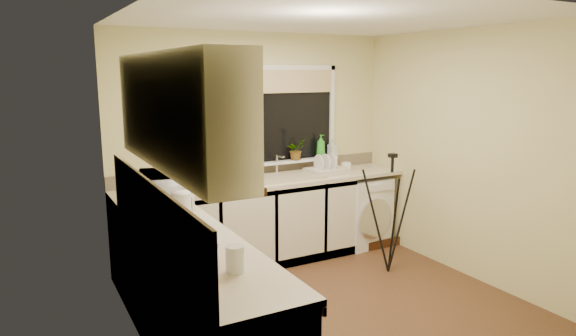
{
  "coord_description": "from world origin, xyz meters",
  "views": [
    {
      "loc": [
        -2.32,
        -3.5,
        2.04
      ],
      "look_at": [
        -0.11,
        0.55,
        1.15
      ],
      "focal_mm": 31.51,
      "sensor_mm": 36.0,
      "label": 1
    }
  ],
  "objects_px": {
    "cup_back": "(346,166)",
    "washing_machine": "(360,211)",
    "microwave": "(162,191)",
    "glass_jug": "(235,259)",
    "tripod": "(390,214)",
    "kettle": "(182,205)",
    "steel_jar": "(196,236)",
    "soap_bottle_green": "(321,146)",
    "dish_rack": "(327,171)",
    "plant_a": "(230,156)",
    "laptop": "(222,180)",
    "cup_left": "(212,251)",
    "plant_d": "(296,150)",
    "plant_b": "(256,151)",
    "soap_bottle_clear": "(333,148)"
  },
  "relations": [
    {
      "from": "cup_back",
      "to": "washing_machine",
      "type": "bearing_deg",
      "value": -19.0
    },
    {
      "from": "microwave",
      "to": "glass_jug",
      "type": "bearing_deg",
      "value": -164.58
    },
    {
      "from": "tripod",
      "to": "cup_back",
      "type": "bearing_deg",
      "value": 82.63
    },
    {
      "from": "kettle",
      "to": "tripod",
      "type": "distance_m",
      "value": 2.19
    },
    {
      "from": "steel_jar",
      "to": "microwave",
      "type": "bearing_deg",
      "value": 87.79
    },
    {
      "from": "glass_jug",
      "to": "soap_bottle_green",
      "type": "bearing_deg",
      "value": 48.76
    },
    {
      "from": "dish_rack",
      "to": "glass_jug",
      "type": "distance_m",
      "value": 2.92
    },
    {
      "from": "dish_rack",
      "to": "microwave",
      "type": "height_order",
      "value": "microwave"
    },
    {
      "from": "microwave",
      "to": "cup_back",
      "type": "relative_size",
      "value": 4.57
    },
    {
      "from": "plant_a",
      "to": "tripod",
      "type": "bearing_deg",
      "value": -39.37
    },
    {
      "from": "dish_rack",
      "to": "cup_back",
      "type": "bearing_deg",
      "value": 7.35
    },
    {
      "from": "laptop",
      "to": "cup_left",
      "type": "xyz_separation_m",
      "value": [
        -0.77,
        -1.83,
        -0.02
      ]
    },
    {
      "from": "laptop",
      "to": "cup_left",
      "type": "height_order",
      "value": "laptop"
    },
    {
      "from": "plant_d",
      "to": "soap_bottle_green",
      "type": "relative_size",
      "value": 0.87
    },
    {
      "from": "kettle",
      "to": "microwave",
      "type": "distance_m",
      "value": 0.33
    },
    {
      "from": "kettle",
      "to": "cup_left",
      "type": "xyz_separation_m",
      "value": [
        -0.11,
        -0.97,
        -0.05
      ]
    },
    {
      "from": "kettle",
      "to": "plant_d",
      "type": "bearing_deg",
      "value": 33.6
    },
    {
      "from": "laptop",
      "to": "plant_b",
      "type": "bearing_deg",
      "value": 39.82
    },
    {
      "from": "plant_a",
      "to": "soap_bottle_clear",
      "type": "xyz_separation_m",
      "value": [
        1.3,
        0.02,
        -0.0
      ]
    },
    {
      "from": "washing_machine",
      "to": "plant_b",
      "type": "bearing_deg",
      "value": 164.38
    },
    {
      "from": "laptop",
      "to": "glass_jug",
      "type": "height_order",
      "value": "laptop"
    },
    {
      "from": "laptop",
      "to": "plant_a",
      "type": "height_order",
      "value": "plant_a"
    },
    {
      "from": "tripod",
      "to": "plant_b",
      "type": "bearing_deg",
      "value": 130.35
    },
    {
      "from": "tripod",
      "to": "glass_jug",
      "type": "height_order",
      "value": "tripod"
    },
    {
      "from": "dish_rack",
      "to": "plant_a",
      "type": "xyz_separation_m",
      "value": [
        -1.07,
        0.22,
        0.22
      ]
    },
    {
      "from": "steel_jar",
      "to": "microwave",
      "type": "relative_size",
      "value": 0.2
    },
    {
      "from": "glass_jug",
      "to": "soap_bottle_clear",
      "type": "relative_size",
      "value": 0.78
    },
    {
      "from": "dish_rack",
      "to": "plant_d",
      "type": "relative_size",
      "value": 1.88
    },
    {
      "from": "microwave",
      "to": "kettle",
      "type": "bearing_deg",
      "value": -151.25
    },
    {
      "from": "plant_d",
      "to": "soap_bottle_clear",
      "type": "height_order",
      "value": "plant_d"
    },
    {
      "from": "washing_machine",
      "to": "cup_left",
      "type": "xyz_separation_m",
      "value": [
        -2.51,
        -1.85,
        0.54
      ]
    },
    {
      "from": "plant_d",
      "to": "soap_bottle_green",
      "type": "height_order",
      "value": "soap_bottle_green"
    },
    {
      "from": "kettle",
      "to": "soap_bottle_green",
      "type": "height_order",
      "value": "soap_bottle_green"
    },
    {
      "from": "glass_jug",
      "to": "plant_d",
      "type": "bearing_deg",
      "value": 53.68
    },
    {
      "from": "tripod",
      "to": "steel_jar",
      "type": "bearing_deg",
      "value": -164.79
    },
    {
      "from": "kettle",
      "to": "plant_a",
      "type": "bearing_deg",
      "value": 51.82
    },
    {
      "from": "washing_machine",
      "to": "cup_back",
      "type": "bearing_deg",
      "value": 155.63
    },
    {
      "from": "washing_machine",
      "to": "glass_jug",
      "type": "distance_m",
      "value": 3.32
    },
    {
      "from": "plant_a",
      "to": "plant_b",
      "type": "relative_size",
      "value": 0.77
    },
    {
      "from": "tripod",
      "to": "plant_b",
      "type": "xyz_separation_m",
      "value": [
        -0.99,
        1.08,
        0.57
      ]
    },
    {
      "from": "steel_jar",
      "to": "soap_bottle_green",
      "type": "distance_m",
      "value": 2.76
    },
    {
      "from": "tripod",
      "to": "plant_a",
      "type": "xyz_separation_m",
      "value": [
        -1.29,
        1.06,
        0.54
      ]
    },
    {
      "from": "kettle",
      "to": "plant_d",
      "type": "xyz_separation_m",
      "value": [
        1.66,
        1.1,
        0.17
      ]
    },
    {
      "from": "soap_bottle_clear",
      "to": "cup_left",
      "type": "relative_size",
      "value": 2.26
    },
    {
      "from": "glass_jug",
      "to": "cup_back",
      "type": "height_order",
      "value": "glass_jug"
    },
    {
      "from": "steel_jar",
      "to": "plant_a",
      "type": "xyz_separation_m",
      "value": [
        0.97,
        1.77,
        0.2
      ]
    },
    {
      "from": "cup_back",
      "to": "dish_rack",
      "type": "bearing_deg",
      "value": -167.36
    },
    {
      "from": "steel_jar",
      "to": "plant_a",
      "type": "bearing_deg",
      "value": 61.21
    },
    {
      "from": "laptop",
      "to": "tripod",
      "type": "bearing_deg",
      "value": -15.39
    },
    {
      "from": "soap_bottle_green",
      "to": "cup_left",
      "type": "height_order",
      "value": "soap_bottle_green"
    }
  ]
}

